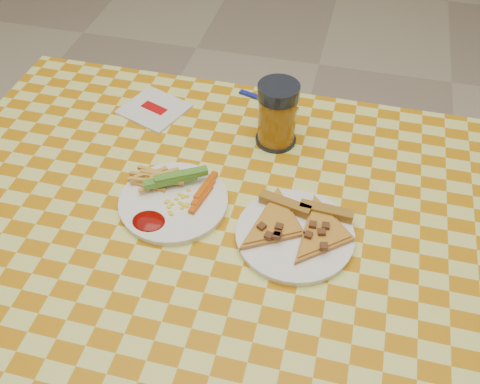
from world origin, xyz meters
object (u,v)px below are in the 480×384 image
(drink_glass, at_px, (277,115))
(table, at_px, (230,242))
(plate_right, at_px, (295,236))
(plate_left, at_px, (174,203))

(drink_glass, bearing_deg, table, -99.26)
(plate_right, bearing_deg, drink_glass, 108.58)
(table, xyz_separation_m, drink_glass, (0.04, 0.25, 0.15))
(drink_glass, bearing_deg, plate_right, -71.42)
(plate_right, bearing_deg, plate_left, 174.10)
(plate_right, relative_size, drink_glass, 1.48)
(plate_left, relative_size, drink_glass, 1.44)
(table, relative_size, plate_right, 5.88)
(table, relative_size, drink_glass, 8.71)
(table, distance_m, plate_left, 0.14)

